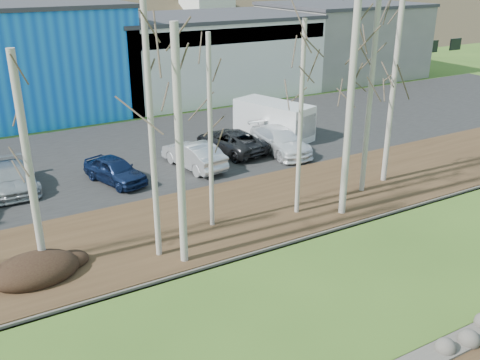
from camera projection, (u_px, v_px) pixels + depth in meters
river at (304, 303)px, 18.38m from camera, size 80.00×8.00×0.90m
far_bank_rocks at (244, 252)px, 21.67m from camera, size 80.00×0.80×0.46m
far_bank at (208, 220)px, 24.21m from camera, size 80.00×7.00×0.15m
parking_lot at (130, 155)px, 32.64m from camera, size 80.00×14.00×0.14m
building_white at (203, 54)px, 48.20m from camera, size 18.36×12.24×6.80m
building_grey at (341, 39)px, 55.56m from camera, size 14.28×12.24×7.30m
dirt_mound at (35, 269)px, 19.59m from camera, size 3.17×2.24×0.62m
birch_2 at (29, 167)px, 18.74m from camera, size 0.29×0.29×8.19m
birch_3 at (150, 113)px, 19.08m from camera, size 0.23×0.23×11.52m
birch_4 at (180, 151)px, 19.14m from camera, size 0.30×0.30×8.97m
birch_5 at (210, 135)px, 22.12m from camera, size 0.20×0.20×8.28m
birch_6 at (301, 121)px, 23.28m from camera, size 0.20×0.20×8.69m
birch_7 at (351, 96)px, 22.79m from camera, size 0.31×0.31×10.93m
birch_8 at (371, 84)px, 25.25m from camera, size 0.26×0.26×10.87m
birch_9 at (395, 74)px, 26.46m from camera, size 0.27×0.27×11.34m
birch_10 at (350, 87)px, 24.66m from camera, size 0.26×0.26×10.87m
birch_11 at (300, 121)px, 23.27m from camera, size 0.20×0.20×8.69m
car_3 at (16, 177)px, 27.19m from camera, size 1.90×4.44×1.28m
car_4 at (115, 170)px, 28.04m from camera, size 2.78×4.35×1.38m
car_5 at (194, 155)px, 30.10m from camera, size 2.23×4.76×1.51m
car_6 at (231, 141)px, 32.64m from camera, size 3.10×5.39×1.42m
car_7 at (280, 141)px, 32.53m from camera, size 2.41×5.30×1.51m
car_9 at (4, 180)px, 26.93m from camera, size 1.90×4.44×1.28m
van_white at (276, 120)px, 35.32m from camera, size 3.70×5.72×2.32m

